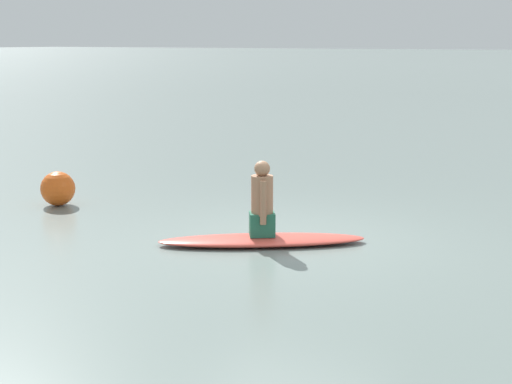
{
  "coord_description": "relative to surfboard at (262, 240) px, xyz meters",
  "views": [
    {
      "loc": [
        -4.58,
        8.79,
        2.62
      ],
      "look_at": [
        0.44,
        0.09,
        0.63
      ],
      "focal_mm": 54.14,
      "sensor_mm": 36.0,
      "label": 1
    }
  ],
  "objects": [
    {
      "name": "surfboard",
      "position": [
        0.0,
        0.0,
        0.0
      ],
      "size": [
        2.57,
        2.02,
        0.12
      ],
      "primitive_type": "ellipsoid",
      "rotation": [
        0.0,
        0.0,
        0.6
      ],
      "color": "#D84C3F",
      "rests_on": "ground"
    },
    {
      "name": "buoy_marker",
      "position": [
        4.01,
        -0.45,
        0.22
      ],
      "size": [
        0.55,
        0.55,
        0.55
      ],
      "primitive_type": "sphere",
      "color": "#E55919",
      "rests_on": "ground"
    },
    {
      "name": "person_paddler",
      "position": [
        0.0,
        0.0,
        0.5
      ],
      "size": [
        0.42,
        0.4,
        0.98
      ],
      "rotation": [
        0.0,
        0.0,
        0.6
      ],
      "color": "#26664C",
      "rests_on": "surfboard"
    },
    {
      "name": "ground_plane",
      "position": [
        -0.19,
        -0.36,
        -0.06
      ],
      "size": [
        400.0,
        400.0,
        0.0
      ],
      "primitive_type": "plane",
      "color": "slate"
    }
  ]
}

